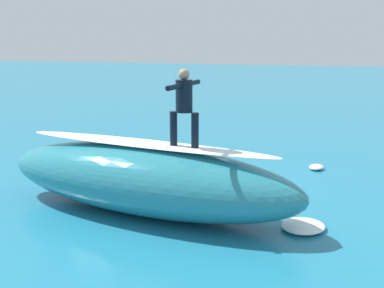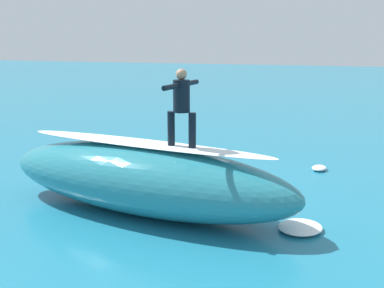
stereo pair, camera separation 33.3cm
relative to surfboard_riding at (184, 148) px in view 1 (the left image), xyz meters
name	(u,v)px [view 1 (the left image)]	position (x,y,z in m)	size (l,w,h in m)	color
ground_plane	(186,186)	(0.67, -2.25, -1.60)	(120.00, 120.00, 0.00)	teal
wave_crest	(145,179)	(0.98, -0.16, -0.82)	(7.38, 2.17, 1.56)	teal
wave_foam_lip	(144,144)	(0.98, -0.16, 0.01)	(6.28, 0.76, 0.08)	white
surfboard_riding	(184,148)	(0.00, 0.00, 0.00)	(2.29, 0.49, 0.07)	#EAE5C6
surfer_riding	(184,102)	(0.00, 0.00, 0.99)	(0.65, 1.56, 1.65)	black
surfboard_paddling	(198,170)	(0.76, -3.73, -1.56)	(2.35, 0.54, 0.08)	yellow
surfer_paddling	(201,164)	(0.67, -3.82, -1.39)	(1.29, 1.30, 0.30)	black
foam_patch_near	(316,167)	(-2.64, -4.98, -1.53)	(0.57, 0.42, 0.14)	white
foam_patch_mid	(303,226)	(-2.54, -0.14, -1.53)	(0.96, 0.88, 0.14)	white
foam_patch_far	(188,199)	(0.26, -1.13, -1.55)	(0.61, 0.38, 0.10)	white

